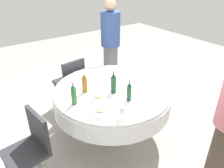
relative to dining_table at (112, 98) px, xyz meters
The scene contains 16 objects.
ground_plane 0.59m from the dining_table, ahead, with size 10.00×10.00×0.00m, color gray.
dining_table is the anchor object (origin of this frame).
bottle_dark_green_inner 0.44m from the dining_table, ahead, with size 0.06×0.06×0.26m.
bottle_amber_west 0.44m from the dining_table, 112.96° to the right, with size 0.07×0.07×0.26m.
bottle_dark_green_mid 0.30m from the dining_table, 23.64° to the right, with size 0.07×0.07×0.29m.
bottle_green_east 0.62m from the dining_table, 86.28° to the right, with size 0.06×0.06×0.27m.
wine_glass_east 0.67m from the dining_table, 26.30° to the right, with size 0.06×0.06×0.14m.
wine_glass_rear 0.46m from the dining_table, 152.50° to the left, with size 0.06×0.06×0.14m.
wine_glass_right 0.60m from the dining_table, 124.20° to the left, with size 0.07×0.07×0.13m.
wine_glass_north 0.29m from the dining_table, 163.43° to the right, with size 0.07×0.07×0.15m.
plate_near 0.31m from the dining_table, 72.04° to the right, with size 0.25×0.25×0.04m.
plate_left 0.55m from the dining_table, 49.99° to the right, with size 0.26×0.26×0.04m.
spoon_west 0.58m from the dining_table, ahead, with size 0.18×0.02×0.01m, color silver.
person_inner 1.35m from the dining_table, 145.77° to the left, with size 0.34×0.34×1.68m.
chair_right 1.15m from the dining_table, 82.06° to the right, with size 0.45×0.45×0.87m.
chair_north 0.96m from the dining_table, behind, with size 0.46×0.46×0.87m.
Camera 1 is at (2.01, -1.43, 2.15)m, focal length 34.98 mm.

